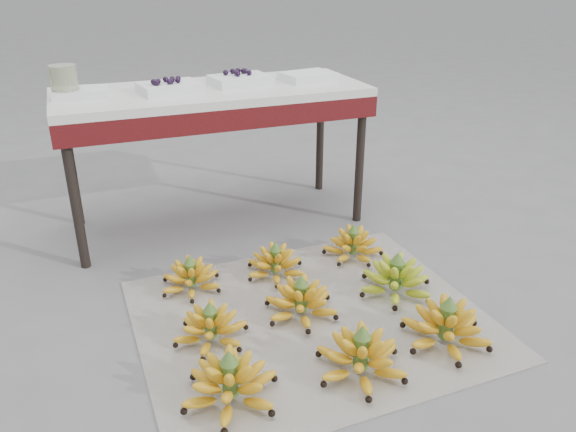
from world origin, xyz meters
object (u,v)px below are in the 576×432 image
object	(u,v)px
bunch_front_right	(446,327)
bunch_mid_left	(211,327)
bunch_front_left	(230,383)
tray_far_left	(81,93)
bunch_front_center	(361,357)
tray_right	(240,80)
newspaper_mat	(311,319)
bunch_back_right	(353,245)
bunch_mid_center	(301,301)
bunch_back_center	(275,264)
bunch_mid_right	(396,279)
bunch_back_left	(191,278)
tray_left	(169,87)
tray_far_right	(308,76)
glass_jar	(64,82)
vendor_table	(213,105)

from	to	relation	value
bunch_front_right	bunch_mid_left	bearing A→B (deg)	176.13
bunch_front_left	tray_far_left	distance (m)	1.46
bunch_front_center	bunch_front_left	bearing A→B (deg)	-172.71
tray_far_left	tray_right	bearing A→B (deg)	-0.02
newspaper_mat	bunch_back_right	xyz separation A→B (m)	(0.36, 0.37, 0.06)
bunch_mid_center	bunch_back_center	bearing A→B (deg)	94.74
bunch_back_right	bunch_back_center	bearing A→B (deg)	160.63
bunch_front_left	bunch_mid_right	xyz separation A→B (m)	(0.78, 0.34, -0.00)
bunch_back_left	tray_left	world-z (taller)	tray_left
bunch_mid_right	bunch_back_right	size ratio (longest dim) A/B	1.06
newspaper_mat	bunch_mid_right	bearing A→B (deg)	5.91
tray_far_right	tray_right	bearing A→B (deg)	176.53
bunch_front_left	glass_jar	bearing A→B (deg)	104.62
tray_left	tray_far_right	world-z (taller)	tray_left
tray_left	tray_far_left	bearing A→B (deg)	172.62
bunch_back_right	glass_jar	distance (m)	1.42
glass_jar	bunch_front_center	bearing A→B (deg)	-59.98
bunch_mid_right	glass_jar	world-z (taller)	glass_jar
tray_far_right	bunch_front_center	bearing A→B (deg)	-105.52
bunch_front_left	bunch_back_right	size ratio (longest dim) A/B	0.87
bunch_mid_left	bunch_front_right	bearing A→B (deg)	-12.68
glass_jar	bunch_back_left	bearing A→B (deg)	-59.40
bunch_front_center	bunch_mid_right	bearing A→B (deg)	57.98
newspaper_mat	bunch_front_center	bearing A→B (deg)	-85.48
bunch_front_center	bunch_back_left	world-z (taller)	bunch_front_center
bunch_back_left	bunch_front_center	bearing A→B (deg)	-64.45
bunch_mid_right	bunch_back_right	bearing A→B (deg)	108.31
bunch_back_left	tray_right	bearing A→B (deg)	51.97
bunch_back_left	bunch_back_right	bearing A→B (deg)	-3.19
tray_far_left	bunch_back_right	bearing A→B (deg)	-30.57
bunch_front_right	tray_right	world-z (taller)	tray_right
glass_jar	bunch_front_right	bearing A→B (deg)	-48.99
bunch_front_left	bunch_back_left	bearing A→B (deg)	87.81
bunch_mid_center	tray_far_left	distance (m)	1.31
newspaper_mat	vendor_table	size ratio (longest dim) A/B	0.88
newspaper_mat	tray_left	world-z (taller)	tray_left
bunch_front_center	bunch_mid_left	distance (m)	0.53
bunch_mid_right	bunch_back_right	distance (m)	0.33
bunch_back_left	bunch_back_right	world-z (taller)	bunch_back_right
newspaper_mat	bunch_front_right	size ratio (longest dim) A/B	3.25
bunch_mid_left	bunch_back_right	bearing A→B (deg)	35.75
newspaper_mat	vendor_table	world-z (taller)	vendor_table
bunch_front_left	bunch_mid_center	distance (m)	0.50
bunch_mid_right	bunch_back_center	xyz separation A→B (m)	(-0.40, 0.31, -0.01)
glass_jar	tray_far_right	bearing A→B (deg)	-0.22
tray_far_left	tray_right	world-z (taller)	tray_right
bunch_mid_left	vendor_table	distance (m)	1.14
bunch_mid_left	bunch_front_center	bearing A→B (deg)	-30.70
bunch_mid_left	tray_right	distance (m)	1.25
bunch_mid_left	vendor_table	world-z (taller)	vendor_table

